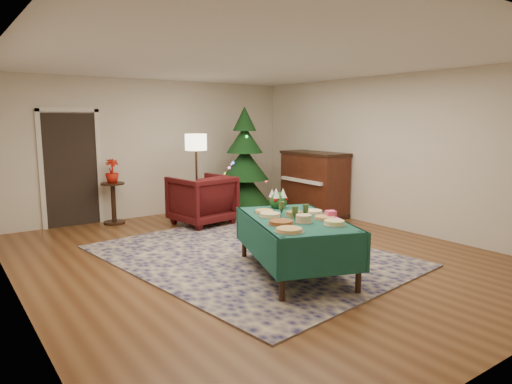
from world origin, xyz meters
TOP-DOWN VIEW (x-y plane):
  - room_shell at (0.00, 0.00)m, footprint 7.00×7.00m
  - doorway at (-1.60, 3.48)m, footprint 1.08×0.04m
  - rug at (-0.09, 0.04)m, footprint 3.71×4.57m
  - buffet_table at (-0.03, -0.91)m, footprint 1.63×2.08m
  - platter_0 at (-0.54, -1.40)m, footprint 0.33×0.33m
  - platter_1 at (0.09, -1.46)m, footprint 0.27×0.27m
  - platter_2 at (-0.39, -1.07)m, footprint 0.33×0.33m
  - platter_3 at (-0.11, -1.15)m, footprint 0.22×0.22m
  - platter_4 at (0.23, -1.16)m, footprint 0.29×0.29m
  - platter_5 at (-0.23, -0.65)m, footprint 0.30×0.30m
  - platter_6 at (0.02, -0.83)m, footprint 0.23×0.23m
  - platter_7 at (0.36, -0.80)m, footprint 0.29×0.29m
  - platter_8 at (-0.14, -0.41)m, footprint 0.27×0.27m
  - goblet_0 at (-0.01, -0.61)m, footprint 0.08×0.08m
  - goblet_1 at (0.10, -0.95)m, footprint 0.08×0.08m
  - goblet_2 at (-0.09, -0.97)m, footprint 0.08×0.08m
  - napkin_stack at (0.24, -1.31)m, footprint 0.18×0.18m
  - gift_box at (0.33, -1.16)m, footprint 0.15×0.15m
  - centerpiece at (0.22, -0.24)m, footprint 0.26×0.26m
  - armchair at (0.37, 2.21)m, footprint 1.11×1.05m
  - floor_lamp at (0.39, 2.44)m, footprint 0.40×0.40m
  - side_table at (-0.95, 3.20)m, footprint 0.43×0.43m
  - potted_plant at (-0.95, 3.20)m, footprint 0.25×0.44m
  - christmas_tree at (1.58, 2.59)m, footprint 1.26×1.26m
  - piano at (2.67, 1.68)m, footprint 0.75×1.50m

SIDE VIEW (x-z plane):
  - rug at x=-0.09m, z-range 0.00..0.02m
  - side_table at x=-0.95m, z-range -0.01..0.76m
  - armchair at x=0.37m, z-range 0.00..1.01m
  - buffet_table at x=-0.03m, z-range 0.22..0.93m
  - piano at x=2.67m, z-range -0.01..1.27m
  - platter_7 at x=0.36m, z-range 0.71..0.75m
  - platter_8 at x=-0.14m, z-range 0.71..0.75m
  - platter_4 at x=0.23m, z-range 0.71..0.75m
  - napkin_stack at x=0.24m, z-range 0.71..0.75m
  - platter_0 at x=-0.54m, z-range 0.71..0.76m
  - platter_5 at x=-0.23m, z-range 0.71..0.76m
  - platter_2 at x=-0.39m, z-range 0.71..0.76m
  - platter_1 at x=0.09m, z-range 0.71..0.77m
  - platter_6 at x=0.02m, z-range 0.71..0.78m
  - platter_3 at x=-0.11m, z-range 0.71..0.81m
  - gift_box at x=0.33m, z-range 0.71..0.81m
  - goblet_0 at x=-0.01m, z-range 0.72..0.88m
  - goblet_1 at x=0.10m, z-range 0.72..0.88m
  - goblet_2 at x=-0.09m, z-range 0.72..0.88m
  - centerpiece at x=0.22m, z-range 0.69..0.98m
  - potted_plant at x=-0.95m, z-range 0.77..1.02m
  - christmas_tree at x=1.58m, z-range -0.11..2.08m
  - doorway at x=-1.60m, z-range 0.02..2.18m
  - room_shell at x=0.00m, z-range -2.15..4.85m
  - floor_lamp at x=0.39m, z-range 0.58..2.24m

